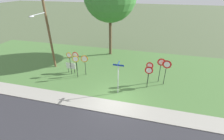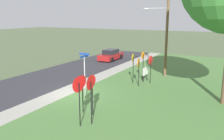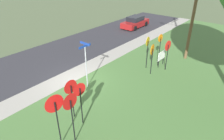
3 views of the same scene
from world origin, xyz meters
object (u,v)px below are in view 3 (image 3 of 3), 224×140
Objects in this scene: stop_sign_far_center at (168,49)px; notice_board at (162,56)px; yield_sign_far_right at (55,108)px; utility_pole at (194,1)px; yield_sign_near_right at (80,94)px; yield_sign_far_left at (71,107)px; stop_sign_far_left at (160,44)px; stop_sign_near_right at (152,53)px; parked_hatchback_near at (135,22)px; stop_sign_near_left at (147,46)px; yield_sign_near_left at (71,90)px; street_name_post at (86,62)px.

stop_sign_far_center reaches higher than notice_board.
yield_sign_far_right is 0.31× the size of utility_pole.
yield_sign_far_left is (1.05, 0.60, 0.20)m from yield_sign_near_right.
utility_pole is (-2.77, 1.05, 2.87)m from stop_sign_far_left.
yield_sign_near_right is (6.74, -0.14, 0.08)m from stop_sign_near_right.
yield_sign_far_right is (8.28, 0.07, 0.32)m from stop_sign_near_right.
stop_sign_far_center is at bearing 178.48° from yield_sign_far_left.
yield_sign_near_right is at bearing -151.21° from yield_sign_far_left.
utility_pole is 10.81m from parked_hatchback_near.
yield_sign_near_left is at bearing -9.49° from stop_sign_near_left.
yield_sign_near_right is 0.57× the size of parked_hatchback_near.
yield_sign_near_right reaches higher than stop_sign_far_center.
yield_sign_near_right is 3.42m from street_name_post.
yield_sign_near_right reaches higher than yield_sign_near_left.
stop_sign_near_left is 0.60× the size of parked_hatchback_near.
yield_sign_near_left is (7.33, -0.08, -0.14)m from stop_sign_near_left.
yield_sign_far_right is 19.57m from parked_hatchback_near.
stop_sign_near_left is 0.29× the size of utility_pole.
stop_sign_near_left is 11.43m from parked_hatchback_near.
parked_hatchback_near is (-7.93, -7.68, -0.23)m from notice_board.
yield_sign_near_left is (8.30, -0.60, -0.15)m from stop_sign_far_left.
street_name_post reaches higher than yield_sign_far_left.
yield_sign_near_right reaches higher than stop_sign_near_right.
stop_sign_far_left is 8.33m from yield_sign_near_left.
yield_sign_near_left reaches higher than parked_hatchback_near.
yield_sign_near_left is 0.73× the size of street_name_post.
stop_sign_far_center is (-1.29, 0.56, 0.03)m from stop_sign_near_right.
stop_sign_far_left is at bearing -179.80° from yield_sign_near_left.
utility_pole is 6.97× the size of notice_board.
street_name_post is (5.44, -2.94, 0.13)m from stop_sign_far_center.
notice_board is (-9.98, -0.08, -1.17)m from yield_sign_far_right.
notice_board is 11.04m from parked_hatchback_near.
stop_sign_near_left is 0.95× the size of yield_sign_far_right.
yield_sign_far_right is 10.05m from notice_board.
yield_sign_far_right reaches higher than yield_sign_near_left.
yield_sign_far_left is at bearing 24.49° from parked_hatchback_near.
parked_hatchback_near is at bearing -152.91° from yield_sign_near_left.
yield_sign_far_left is 0.63× the size of parked_hatchback_near.
yield_sign_far_right reaches higher than yield_sign_near_right.
yield_sign_near_left is 0.85× the size of yield_sign_far_right.
street_name_post is 14.82m from parked_hatchback_near.
parked_hatchback_near is (-17.42, -8.16, -1.37)m from yield_sign_far_left.
yield_sign_far_right is (8.91, 0.82, 0.18)m from stop_sign_near_left.
yield_sign_near_right is at bearing 1.16° from stop_sign_far_center.
parked_hatchback_near is (-9.01, -6.94, -1.23)m from stop_sign_near_left.
stop_sign_near_left is at bearing -172.68° from yield_sign_far_left.
yield_sign_far_left is 0.63m from yield_sign_far_right.
yield_sign_far_left is 4.62m from street_name_post.
yield_sign_near_left is 8.49m from notice_board.
stop_sign_far_center is 0.27× the size of utility_pole.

